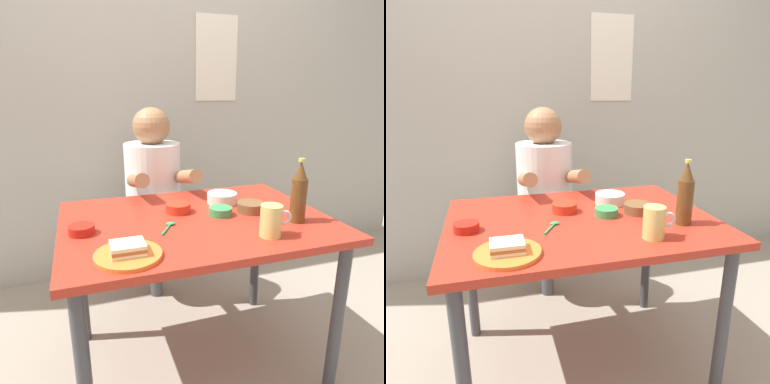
{
  "view_description": "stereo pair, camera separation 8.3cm",
  "coord_description": "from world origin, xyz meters",
  "views": [
    {
      "loc": [
        -0.44,
        -1.28,
        1.25
      ],
      "look_at": [
        0.0,
        0.05,
        0.84
      ],
      "focal_mm": 32.15,
      "sensor_mm": 36.0,
      "label": 1
    },
    {
      "loc": [
        -0.36,
        -1.31,
        1.25
      ],
      "look_at": [
        0.0,
        0.05,
        0.84
      ],
      "focal_mm": 32.15,
      "sensor_mm": 36.0,
      "label": 2
    }
  ],
  "objects": [
    {
      "name": "rice_bowl_white",
      "position": [
        0.18,
        0.15,
        0.77
      ],
      "size": [
        0.14,
        0.14,
        0.05
      ],
      "color": "silver",
      "rests_on": "dining_table"
    },
    {
      "name": "condiment_bowl_brown",
      "position": [
        0.26,
        0.0,
        0.76
      ],
      "size": [
        0.12,
        0.12,
        0.04
      ],
      "color": "brown",
      "rests_on": "dining_table"
    },
    {
      "name": "sandwich",
      "position": [
        -0.32,
        -0.27,
        0.77
      ],
      "size": [
        0.11,
        0.09,
        0.04
      ],
      "color": "beige",
      "rests_on": "plate_orange"
    },
    {
      "name": "ground_plane",
      "position": [
        0.0,
        0.0,
        0.0
      ],
      "size": [
        6.0,
        6.0,
        0.0
      ],
      "primitive_type": "plane",
      "color": "gray"
    },
    {
      "name": "sauce_bowl_chili",
      "position": [
        -0.05,
        0.09,
        0.76
      ],
      "size": [
        0.11,
        0.11,
        0.04
      ],
      "color": "red",
      "rests_on": "dining_table"
    },
    {
      "name": "stool",
      "position": [
        -0.05,
        0.63,
        0.35
      ],
      "size": [
        0.34,
        0.34,
        0.45
      ],
      "color": "#4C4C51",
      "rests_on": "ground"
    },
    {
      "name": "beer_bottle",
      "position": [
        0.38,
        -0.17,
        0.86
      ],
      "size": [
        0.06,
        0.06,
        0.26
      ],
      "color": "#593819",
      "rests_on": "dining_table"
    },
    {
      "name": "dip_bowl_green",
      "position": [
        0.11,
        -0.0,
        0.76
      ],
      "size": [
        0.1,
        0.1,
        0.03
      ],
      "color": "#388C4C",
      "rests_on": "dining_table"
    },
    {
      "name": "sambal_bowl_red",
      "position": [
        -0.46,
        -0.03,
        0.76
      ],
      "size": [
        0.1,
        0.1,
        0.03
      ],
      "color": "#B21E14",
      "rests_on": "dining_table"
    },
    {
      "name": "dining_table",
      "position": [
        0.0,
        0.0,
        0.65
      ],
      "size": [
        1.1,
        0.8,
        0.74
      ],
      "color": "#B72D1E",
      "rests_on": "ground"
    },
    {
      "name": "plate_orange",
      "position": [
        -0.32,
        -0.27,
        0.75
      ],
      "size": [
        0.22,
        0.22,
        0.01
      ],
      "primitive_type": "cylinder",
      "color": "orange",
      "rests_on": "dining_table"
    },
    {
      "name": "wall_back",
      "position": [
        0.0,
        1.05,
        1.3
      ],
      "size": [
        4.4,
        0.09,
        2.6
      ],
      "color": "#ADA89E",
      "rests_on": "ground"
    },
    {
      "name": "person_seated",
      "position": [
        -0.05,
        0.62,
        0.77
      ],
      "size": [
        0.33,
        0.56,
        0.72
      ],
      "color": "white",
      "rests_on": "stool"
    },
    {
      "name": "beer_mug",
      "position": [
        0.2,
        -0.26,
        0.8
      ],
      "size": [
        0.13,
        0.08,
        0.12
      ],
      "color": "#D1BC66",
      "rests_on": "dining_table"
    },
    {
      "name": "spoon",
      "position": [
        -0.13,
        -0.06,
        0.75
      ],
      "size": [
        0.08,
        0.11,
        0.01
      ],
      "color": "#26A559",
      "rests_on": "dining_table"
    }
  ]
}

